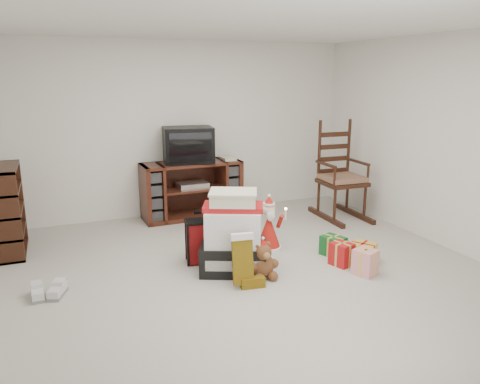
% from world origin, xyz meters
% --- Properties ---
extents(room, '(5.01, 5.01, 2.51)m').
position_xyz_m(room, '(0.00, 0.00, 1.25)').
color(room, beige).
rests_on(room, ground).
extents(tv_stand, '(1.43, 0.55, 0.81)m').
position_xyz_m(tv_stand, '(0.01, 2.22, 0.41)').
color(tv_stand, '#462114').
rests_on(tv_stand, floor).
extents(bookshelf, '(0.28, 0.84, 1.02)m').
position_xyz_m(bookshelf, '(-2.33, 1.65, 0.49)').
color(bookshelf, black).
rests_on(bookshelf, floor).
extents(rocking_chair, '(0.61, 0.98, 1.45)m').
position_xyz_m(rocking_chair, '(2.00, 1.43, 0.50)').
color(rocking_chair, black).
rests_on(rocking_chair, floor).
extents(gift_pile, '(0.82, 0.72, 0.85)m').
position_xyz_m(gift_pile, '(-0.13, 0.17, 0.37)').
color(gift_pile, black).
rests_on(gift_pile, floor).
extents(red_suitcase, '(0.40, 0.26, 0.57)m').
position_xyz_m(red_suitcase, '(-0.35, 0.51, 0.25)').
color(red_suitcase, maroon).
rests_on(red_suitcase, floor).
extents(stocking, '(0.27, 0.14, 0.55)m').
position_xyz_m(stocking, '(-0.19, -0.23, 0.28)').
color(stocking, '#0E7E0E').
rests_on(stocking, floor).
extents(teddy_bear, '(0.26, 0.23, 0.38)m').
position_xyz_m(teddy_bear, '(0.07, -0.10, 0.17)').
color(teddy_bear, brown).
rests_on(teddy_bear, floor).
extents(santa_figurine, '(0.32, 0.31, 0.66)m').
position_xyz_m(santa_figurine, '(0.48, 0.60, 0.25)').
color(santa_figurine, '#AF1912').
rests_on(santa_figurine, floor).
extents(mrs_claus_figurine, '(0.28, 0.27, 0.58)m').
position_xyz_m(mrs_claus_figurine, '(-0.16, 0.75, 0.22)').
color(mrs_claus_figurine, '#AF1912').
rests_on(mrs_claus_figurine, floor).
extents(sneaker_pair, '(0.34, 0.29, 0.10)m').
position_xyz_m(sneaker_pair, '(-1.97, 0.26, 0.05)').
color(sneaker_pair, silver).
rests_on(sneaker_pair, floor).
extents(gift_cluster, '(0.49, 0.76, 0.23)m').
position_xyz_m(gift_cluster, '(1.07, -0.11, 0.11)').
color(gift_cluster, '#AA1316').
rests_on(gift_cluster, floor).
extents(crt_television, '(0.74, 0.58, 0.50)m').
position_xyz_m(crt_television, '(-0.02, 2.21, 1.06)').
color(crt_television, black).
rests_on(crt_television, tv_stand).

